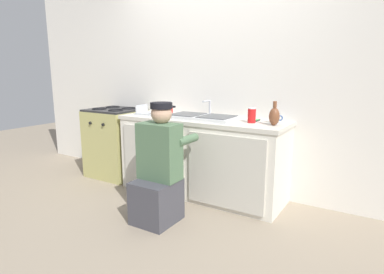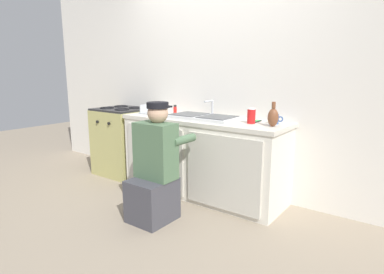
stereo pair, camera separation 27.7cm
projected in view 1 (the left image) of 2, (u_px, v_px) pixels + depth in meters
The scene contains 13 objects.
ground_plane at pixel (187, 202), 3.44m from camera, with size 12.00×12.00×0.00m, color gray.
back_wall at pixel (217, 82), 3.73m from camera, with size 6.00×0.10×2.50m, color silver.
counter_cabinet at pixel (201, 159), 3.60m from camera, with size 1.85×0.62×0.83m.
countertop at pixel (202, 120), 3.51m from camera, with size 1.89×0.62×0.04m, color beige.
sink_double_basin at pixel (202, 117), 3.51m from camera, with size 0.80×0.44×0.19m.
stove_range at pixel (116, 142), 4.27m from camera, with size 0.65×0.62×0.91m.
plumber_person at pixel (159, 173), 2.95m from camera, with size 0.42×0.61×1.10m.
spice_bottle_red at pixel (171, 110), 3.87m from camera, with size 0.04×0.04×0.10m.
dish_rack_tray at pixel (149, 112), 3.82m from camera, with size 0.28×0.22×0.11m.
vase_decorative at pixel (274, 116), 3.04m from camera, with size 0.10×0.10×0.23m.
soda_cup_red at pixel (252, 115), 3.20m from camera, with size 0.08×0.08×0.15m.
cell_phone at pixel (255, 120), 3.33m from camera, with size 0.07×0.14×0.01m.
coffee_mug at pixel (275, 118), 3.20m from camera, with size 0.13×0.08×0.09m.
Camera 1 is at (1.73, -2.72, 1.38)m, focal length 30.00 mm.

